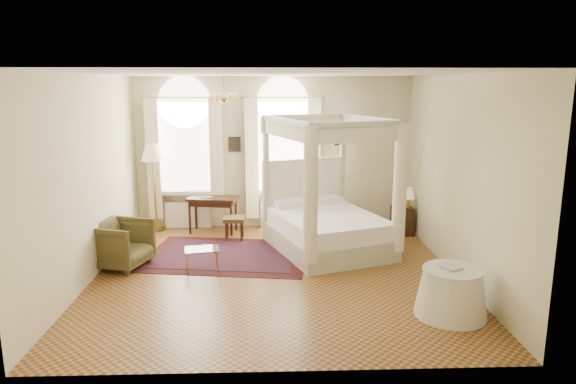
% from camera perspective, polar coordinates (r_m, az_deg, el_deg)
% --- Properties ---
extents(ground, '(6.00, 6.00, 0.00)m').
position_cam_1_polar(ground, '(8.77, -1.37, -9.07)').
color(ground, '#9D652D').
rests_on(ground, ground).
extents(room_walls, '(6.00, 6.00, 6.00)m').
position_cam_1_polar(room_walls, '(8.26, -1.44, 3.85)').
color(room_walls, beige).
rests_on(room_walls, ground).
extents(window_left, '(1.62, 0.27, 3.29)m').
position_cam_1_polar(window_left, '(11.32, -11.28, 3.32)').
color(window_left, silver).
rests_on(window_left, room_walls).
extents(window_right, '(1.62, 0.27, 3.29)m').
position_cam_1_polar(window_right, '(11.18, -0.57, 3.44)').
color(window_right, silver).
rests_on(window_right, room_walls).
extents(chandelier, '(0.51, 0.45, 0.50)m').
position_cam_1_polar(chandelier, '(9.42, -7.13, 10.42)').
color(chandelier, '#AD8C39').
rests_on(chandelier, room_walls).
extents(wall_pictures, '(2.54, 0.03, 0.39)m').
position_cam_1_polar(wall_pictures, '(11.22, -1.17, 5.55)').
color(wall_pictures, black).
rests_on(wall_pictures, room_walls).
extents(canopy_bed, '(2.56, 2.82, 2.54)m').
position_cam_1_polar(canopy_bed, '(9.80, 4.48, -3.26)').
color(canopy_bed, '#B9BD99').
rests_on(canopy_bed, ground).
extents(nightstand, '(0.43, 0.39, 0.60)m').
position_cam_1_polar(nightstand, '(11.14, 12.52, -3.14)').
color(nightstand, '#35190E').
rests_on(nightstand, ground).
extents(nightstand_lamp, '(0.29, 0.29, 0.42)m').
position_cam_1_polar(nightstand_lamp, '(11.03, 13.19, -0.25)').
color(nightstand_lamp, '#AD8C39').
rests_on(nightstand_lamp, nightstand).
extents(writing_desk, '(1.11, 0.71, 0.77)m').
position_cam_1_polar(writing_desk, '(11.08, -8.36, -1.13)').
color(writing_desk, '#35190E').
rests_on(writing_desk, ground).
extents(laptop, '(0.37, 0.31, 0.02)m').
position_cam_1_polar(laptop, '(11.03, -8.86, -0.53)').
color(laptop, black).
rests_on(laptop, writing_desk).
extents(stool, '(0.42, 0.42, 0.48)m').
position_cam_1_polar(stool, '(10.56, -6.00, -3.19)').
color(stool, '#4D4221').
rests_on(stool, ground).
extents(armchair, '(1.13, 1.11, 0.83)m').
position_cam_1_polar(armchair, '(9.41, -18.09, -5.54)').
color(armchair, '#443C1D').
rests_on(armchair, ground).
extents(coffee_table, '(0.64, 0.50, 0.39)m').
position_cam_1_polar(coffee_table, '(8.91, -9.53, -6.46)').
color(coffee_table, silver).
rests_on(coffee_table, ground).
extents(floor_lamp, '(0.49, 0.49, 1.90)m').
position_cam_1_polar(floor_lamp, '(11.26, -14.79, 3.80)').
color(floor_lamp, '#AD8C39').
rests_on(floor_lamp, ground).
extents(oriental_rug, '(3.23, 2.52, 0.01)m').
position_cam_1_polar(oriental_rug, '(9.71, -6.73, -6.99)').
color(oriental_rug, '#461110').
rests_on(oriental_rug, ground).
extents(side_table, '(0.99, 0.99, 0.67)m').
position_cam_1_polar(side_table, '(7.53, 17.68, -10.59)').
color(side_table, white).
rests_on(side_table, ground).
extents(book, '(0.32, 0.35, 0.03)m').
position_cam_1_polar(book, '(7.37, 16.96, -8.09)').
color(book, black).
rests_on(book, side_table).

